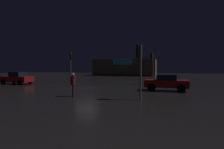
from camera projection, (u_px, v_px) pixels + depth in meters
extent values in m
plane|color=black|center=(86.00, 88.00, 18.54)|extent=(120.00, 120.00, 0.00)
cube|color=brown|center=(126.00, 68.00, 50.99)|extent=(17.00, 9.42, 4.53)
cube|color=#33CCF2|center=(122.00, 62.00, 46.29)|extent=(4.88, 0.24, 1.19)
cylinder|color=#595B60|center=(71.00, 67.00, 26.07)|extent=(0.13, 0.13, 4.47)
cube|color=black|center=(71.00, 55.00, 25.87)|extent=(0.41, 0.41, 0.97)
sphere|color=red|center=(71.00, 53.00, 25.71)|extent=(0.20, 0.20, 0.20)
sphere|color=black|center=(71.00, 55.00, 25.72)|extent=(0.20, 0.20, 0.20)
sphere|color=black|center=(71.00, 57.00, 25.73)|extent=(0.20, 0.20, 0.20)
cylinder|color=#595B60|center=(141.00, 72.00, 11.61)|extent=(0.12, 0.12, 3.64)
cube|color=black|center=(139.00, 52.00, 11.69)|extent=(0.40, 0.41, 0.86)
sphere|color=red|center=(137.00, 48.00, 11.81)|extent=(0.20, 0.20, 0.20)
sphere|color=black|center=(137.00, 52.00, 11.82)|extent=(0.20, 0.20, 0.20)
sphere|color=black|center=(137.00, 56.00, 11.83)|extent=(0.20, 0.20, 0.20)
cylinder|color=#595B60|center=(153.00, 69.00, 22.81)|extent=(0.15, 0.15, 4.08)
cube|color=black|center=(152.00, 57.00, 22.68)|extent=(0.41, 0.41, 1.01)
sphere|color=black|center=(151.00, 54.00, 22.59)|extent=(0.20, 0.20, 0.20)
sphere|color=black|center=(151.00, 57.00, 22.60)|extent=(0.20, 0.20, 0.20)
sphere|color=#19D13F|center=(151.00, 59.00, 22.61)|extent=(0.20, 0.20, 0.20)
cube|color=#A51414|center=(17.00, 79.00, 23.14)|extent=(4.14, 1.79, 0.73)
cube|color=black|center=(18.00, 74.00, 23.04)|extent=(1.68, 1.58, 0.57)
cylinder|color=black|center=(3.00, 82.00, 22.74)|extent=(0.63, 0.23, 0.63)
cylinder|color=black|center=(14.00, 81.00, 24.38)|extent=(0.63, 0.23, 0.63)
cylinder|color=black|center=(20.00, 83.00, 21.92)|extent=(0.63, 0.23, 0.63)
cylinder|color=black|center=(30.00, 82.00, 23.56)|extent=(0.63, 0.23, 0.63)
cube|color=#A51414|center=(166.00, 84.00, 16.27)|extent=(3.94, 1.88, 0.67)
cube|color=black|center=(167.00, 77.00, 16.24)|extent=(1.78, 1.60, 0.49)
cylinder|color=black|center=(151.00, 88.00, 15.92)|extent=(0.72, 0.26, 0.70)
cylinder|color=black|center=(153.00, 86.00, 17.50)|extent=(0.72, 0.26, 0.70)
cylinder|color=black|center=(181.00, 89.00, 15.06)|extent=(0.72, 0.26, 0.70)
cylinder|color=black|center=(181.00, 87.00, 16.64)|extent=(0.72, 0.26, 0.70)
cylinder|color=black|center=(73.00, 91.00, 13.17)|extent=(0.14, 0.14, 0.85)
cylinder|color=black|center=(73.00, 91.00, 13.02)|extent=(0.14, 0.14, 0.85)
cylinder|color=maroon|center=(73.00, 81.00, 13.07)|extent=(0.46, 0.46, 0.67)
sphere|color=tan|center=(73.00, 75.00, 13.05)|extent=(0.23, 0.23, 0.23)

